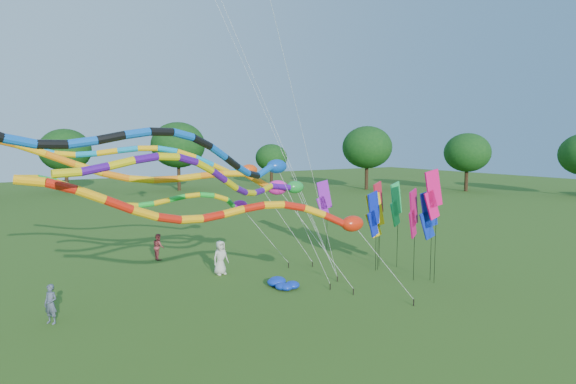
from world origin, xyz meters
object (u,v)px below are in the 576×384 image
blue_nylon_heap (288,283)px  person_b (51,304)px  tube_kite_red (252,213)px  tube_kite_orange (152,170)px  person_c (158,247)px  person_a (220,258)px

blue_nylon_heap → person_b: bearing=174.4°
tube_kite_red → tube_kite_orange: (-2.30, 4.19, 1.39)m
tube_kite_red → person_c: (0.44, 12.78, -3.70)m
tube_kite_orange → person_a: 7.67m
person_b → person_c: 10.17m
tube_kite_red → person_c: size_ratio=9.21×
blue_nylon_heap → person_c: 9.47m
person_a → person_b: (-8.40, -2.83, -0.13)m
blue_nylon_heap → person_c: bearing=112.3°
tube_kite_orange → blue_nylon_heap: tube_kite_orange is taller
person_c → blue_nylon_heap: bearing=-155.9°
tube_kite_orange → person_a: size_ratio=8.97×
person_b → person_c: (6.59, 7.74, 0.00)m
tube_kite_red → person_a: (2.25, 7.87, -3.57)m
person_a → person_c: person_a is taller
blue_nylon_heap → person_a: size_ratio=1.04×
tube_kite_orange → person_b: size_ratio=10.48×
tube_kite_red → tube_kite_orange: 4.98m
blue_nylon_heap → person_b: 10.24m
tube_kite_red → blue_nylon_heap: 7.10m
person_b → tube_kite_orange: bearing=38.9°
tube_kite_orange → blue_nylon_heap: (6.33, -0.16, -5.62)m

